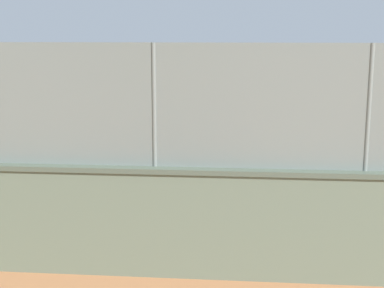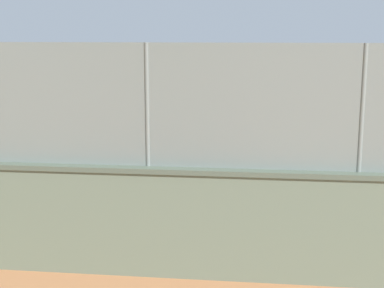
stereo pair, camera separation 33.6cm
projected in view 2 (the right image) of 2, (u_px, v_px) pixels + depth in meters
name	position (u px, v px, depth m)	size (l,w,h in m)	color
ground_plane	(250.00, 143.00, 19.58)	(260.00, 260.00, 0.00)	#B27247
perimeter_wall	(52.00, 216.00, 9.07)	(29.28, 1.06, 1.77)	slate
fence_panel_on_wall	(47.00, 104.00, 8.71)	(28.76, 0.66, 1.89)	gray
player_near_wall_returning	(150.00, 121.00, 18.83)	(1.14, 0.75, 1.48)	navy
player_foreground_swinging	(139.00, 135.00, 15.81)	(0.78, 1.00, 1.59)	black
sports_ball	(178.00, 129.00, 17.52)	(0.08, 0.08, 0.08)	yellow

